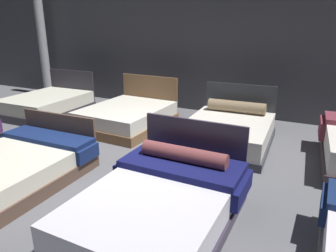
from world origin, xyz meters
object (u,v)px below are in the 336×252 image
Objects in this scene: bed_4 at (47,104)px; bed_5 at (128,116)px; support_pillar at (42,38)px; bed_6 at (228,131)px; bed_1 at (13,168)px; bed_2 at (161,203)px.

bed_4 is 2.36m from bed_5.
support_pillar reaches higher than bed_5.
bed_6 is 6.73m from support_pillar.
bed_1 is at bearing -47.50° from support_pillar.
bed_6 reaches higher than bed_1.
bed_1 is at bearing -89.57° from bed_5.
bed_2 is 1.06× the size of bed_5.
bed_4 is (-2.31, 2.78, 0.03)m from bed_1.
support_pillar is (-4.07, 4.44, 1.53)m from bed_1.
bed_1 is at bearing -131.91° from bed_6.
bed_5 is (2.36, 0.04, -0.00)m from bed_4.
bed_5 is at bearing 130.08° from bed_2.
bed_4 reaches higher than bed_1.
bed_1 is 1.06× the size of bed_5.
support_pillar is at bearing 130.61° from bed_1.
bed_2 is at bearing -34.14° from support_pillar.
support_pillar is at bearing 162.99° from bed_6.
bed_4 reaches higher than bed_2.
bed_4 is at bearing -43.31° from support_pillar.
bed_4 is 1.01× the size of bed_5.
bed_1 is 6.21m from support_pillar.
support_pillar is at bearing 134.72° from bed_4.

